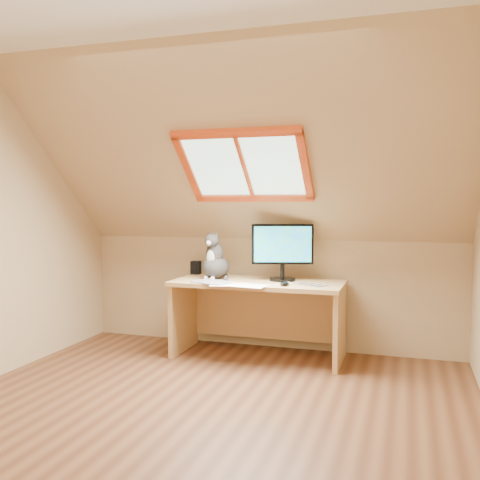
% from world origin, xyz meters
% --- Properties ---
extents(ground, '(3.50, 3.50, 0.00)m').
position_xyz_m(ground, '(0.00, 0.00, 0.00)').
color(ground, brown).
rests_on(ground, ground).
extents(room_shell, '(3.52, 3.52, 2.41)m').
position_xyz_m(room_shell, '(0.00, -0.09, 1.43)').
color(room_shell, tan).
rests_on(room_shell, ground).
extents(desk, '(1.46, 0.64, 0.66)m').
position_xyz_m(desk, '(0.02, 1.44, 0.45)').
color(desk, tan).
rests_on(desk, ground).
extents(monitor, '(0.52, 0.22, 0.49)m').
position_xyz_m(monitor, '(0.21, 1.46, 0.95)').
color(monitor, black).
rests_on(monitor, desk).
extents(cat, '(0.28, 0.32, 0.43)m').
position_xyz_m(cat, '(-0.39, 1.41, 0.82)').
color(cat, '#3E3A37').
rests_on(cat, desk).
extents(desk_speaker, '(0.09, 0.09, 0.12)m').
position_xyz_m(desk_speaker, '(-0.66, 1.63, 0.73)').
color(desk_speaker, black).
rests_on(desk_speaker, desk).
extents(graphics_tablet, '(0.36, 0.31, 0.01)m').
position_xyz_m(graphics_tablet, '(-0.32, 1.16, 0.67)').
color(graphics_tablet, '#B2B2B7').
rests_on(graphics_tablet, desk).
extents(mouse, '(0.09, 0.12, 0.03)m').
position_xyz_m(mouse, '(0.29, 1.18, 0.68)').
color(mouse, black).
rests_on(mouse, desk).
extents(papers, '(0.33, 0.27, 0.00)m').
position_xyz_m(papers, '(-0.07, 1.12, 0.67)').
color(papers, white).
rests_on(papers, desk).
extents(cables, '(0.51, 0.26, 0.01)m').
position_xyz_m(cables, '(0.41, 1.26, 0.67)').
color(cables, silver).
rests_on(cables, desk).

